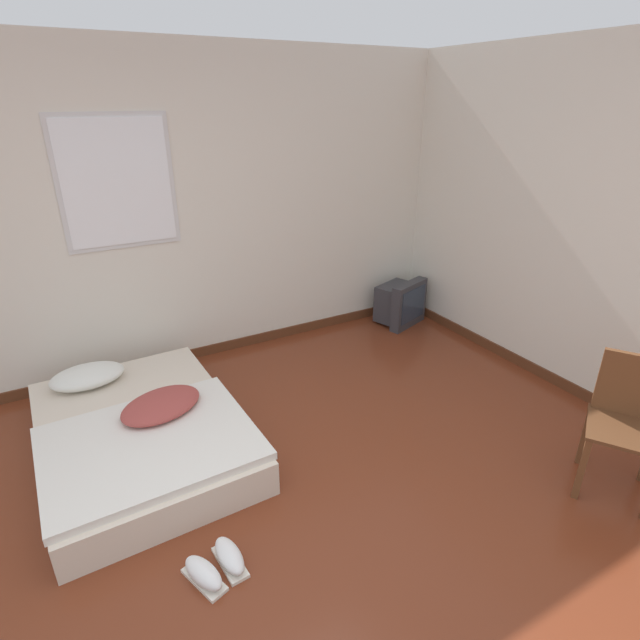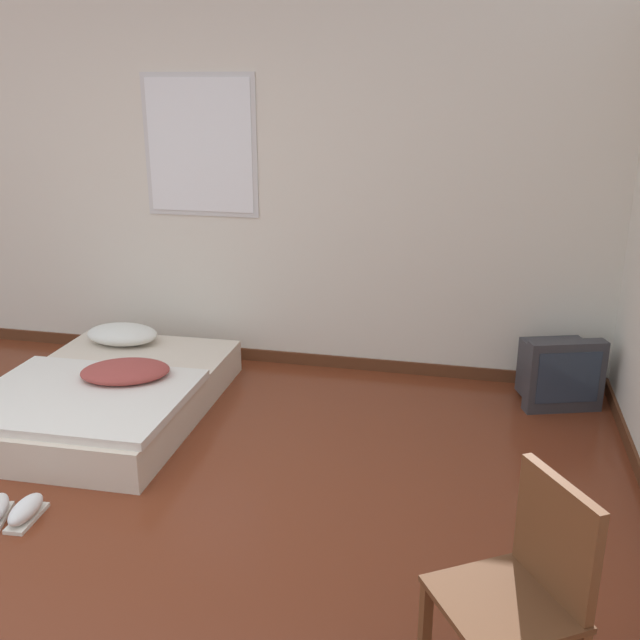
% 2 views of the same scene
% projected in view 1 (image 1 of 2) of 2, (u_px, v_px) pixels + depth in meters
% --- Properties ---
extents(ground_plane, '(20.00, 20.00, 0.00)m').
position_uv_depth(ground_plane, '(281.00, 613.00, 2.31)').
color(ground_plane, maroon).
extents(wall_back, '(8.12, 0.08, 2.60)m').
position_uv_depth(wall_back, '(129.00, 222.00, 3.91)').
color(wall_back, silver).
rests_on(wall_back, ground_plane).
extents(mattress_bed, '(1.27, 1.77, 0.37)m').
position_uv_depth(mattress_bed, '(140.00, 431.00, 3.34)').
color(mattress_bed, beige).
rests_on(mattress_bed, ground_plane).
extents(crt_tv, '(0.54, 0.48, 0.47)m').
position_uv_depth(crt_tv, '(400.00, 303.00, 5.20)').
color(crt_tv, '#333338').
rests_on(crt_tv, ground_plane).
extents(wooden_chair, '(0.55, 0.55, 0.84)m').
position_uv_depth(wooden_chair, '(628.00, 414.00, 2.92)').
color(wooden_chair, brown).
rests_on(wooden_chair, ground_plane).
extents(sneaker_pair, '(0.30, 0.31, 0.10)m').
position_uv_depth(sneaker_pair, '(217.00, 565.00, 2.49)').
color(sneaker_pair, silver).
rests_on(sneaker_pair, ground_plane).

